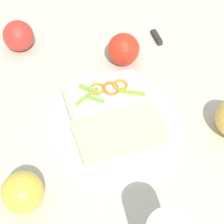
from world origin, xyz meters
name	(u,v)px	position (x,y,z in m)	size (l,w,h in m)	color
ground_plane	(112,122)	(0.00, 0.00, 0.00)	(2.00, 2.00, 0.00)	beige
plate	(112,120)	(0.00, 0.00, 0.01)	(0.27, 0.27, 0.01)	white
sandwich	(105,97)	(0.04, -0.01, 0.03)	(0.14, 0.18, 0.05)	beige
bread_slice_side	(119,132)	(-0.04, 0.01, 0.02)	(0.17, 0.10, 0.02)	beige
apple_0	(123,49)	(0.14, -0.13, 0.04)	(0.07, 0.07, 0.07)	red
apple_3	(23,192)	(-0.06, 0.22, 0.03)	(0.07, 0.07, 0.07)	gold
apple_5	(18,36)	(0.32, 0.05, 0.04)	(0.07, 0.07, 0.07)	red
knife	(154,34)	(0.17, -0.25, 0.01)	(0.12, 0.05, 0.01)	silver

